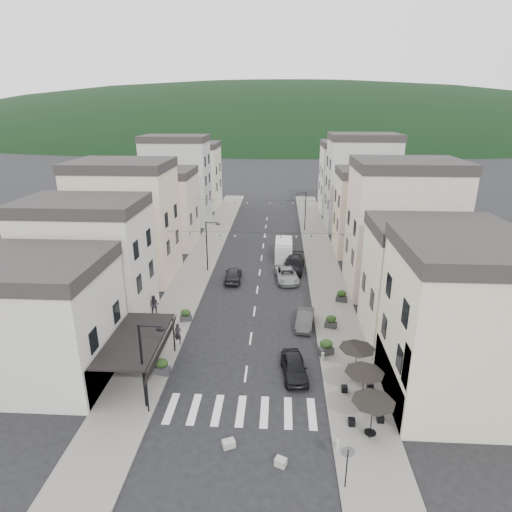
{
  "coord_description": "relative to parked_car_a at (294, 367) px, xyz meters",
  "views": [
    {
      "loc": [
        2.26,
        -20.26,
        18.35
      ],
      "look_at": [
        -0.18,
        21.8,
        3.5
      ],
      "focal_mm": 30.0,
      "sensor_mm": 36.0,
      "label": 1
    }
  ],
  "objects": [
    {
      "name": "traffic_sign",
      "position": [
        2.33,
        -9.5,
        1.21
      ],
      "size": [
        0.7,
        0.07,
        2.7
      ],
      "color": "black",
      "rests_on": "ground"
    },
    {
      "name": "concrete_block_c",
      "position": [
        -3.89,
        -7.03,
        -0.51
      ],
      "size": [
        0.84,
        0.74,
        0.4
      ],
      "primitive_type": "cube",
      "rotation": [
        0.0,
        0.0,
        0.42
      ],
      "color": "gray",
      "rests_on": "ground"
    },
    {
      "name": "sidewalk_left",
      "position": [
        -10.97,
        26.0,
        -0.65
      ],
      "size": [
        4.0,
        76.0,
        0.12
      ],
      "primitive_type": "cube",
      "color": "slate",
      "rests_on": "ground"
    },
    {
      "name": "cafe_terrace",
      "position": [
        4.23,
        -3.2,
        1.64
      ],
      "size": [
        2.5,
        8.1,
        2.53
      ],
      "color": "black",
      "rests_on": "ground"
    },
    {
      "name": "parked_car_c",
      "position": [
        -0.36,
        17.69,
        -0.02
      ],
      "size": [
        2.92,
        5.25,
        1.39
      ],
      "primitive_type": "imported",
      "rotation": [
        0.0,
        0.0,
        0.13
      ],
      "color": "gray",
      "rests_on": "ground"
    },
    {
      "name": "bistro_building",
      "position": [
        11.03,
        -2.0,
        4.29
      ],
      "size": [
        10.0,
        8.0,
        10.0
      ],
      "primitive_type": "cube",
      "color": "beige",
      "rests_on": "ground"
    },
    {
      "name": "streetlamp_left_far",
      "position": [
        -9.29,
        20.0,
        2.99
      ],
      "size": [
        1.7,
        0.56,
        6.0
      ],
      "color": "black",
      "rests_on": "ground"
    },
    {
      "name": "planter_lb",
      "position": [
        -9.47,
        7.58,
        -0.05
      ],
      "size": [
        1.14,
        0.89,
        1.12
      ],
      "rotation": [
        0.0,
        0.0,
        0.38
      ],
      "color": "#2E2E31",
      "rests_on": "sidewalk_left"
    },
    {
      "name": "hill_backdrop",
      "position": [
        -3.47,
        294.0,
        -0.71
      ],
      "size": [
        640.0,
        360.0,
        70.0
      ],
      "primitive_type": "ellipsoid",
      "color": "black",
      "rests_on": "ground"
    },
    {
      "name": "pedestrian_b",
      "position": [
        -12.63,
        8.75,
        0.32
      ],
      "size": [
        0.89,
        0.69,
        1.82
      ],
      "primitive_type": "imported",
      "rotation": [
        0.0,
        0.0,
        0.0
      ],
      "color": "black",
      "rests_on": "sidewalk_left"
    },
    {
      "name": "bunting_far",
      "position": [
        -3.47,
        32.0,
        4.94
      ],
      "size": [
        19.0,
        0.28,
        0.62
      ],
      "color": "black",
      "rests_on": "ground"
    },
    {
      "name": "concrete_block_b",
      "position": [
        -0.93,
        -8.21,
        -0.49
      ],
      "size": [
        0.73,
        0.66,
        0.45
      ],
      "primitive_type": "cube",
      "rotation": [
        0.0,
        0.0,
        -0.42
      ],
      "color": "gray",
      "rests_on": "ground"
    },
    {
      "name": "parked_car_a",
      "position": [
        0.0,
        0.0,
        0.0
      ],
      "size": [
        2.17,
        4.35,
        1.43
      ],
      "primitive_type": "imported",
      "rotation": [
        0.0,
        0.0,
        0.12
      ],
      "color": "black",
      "rests_on": "ground"
    },
    {
      "name": "planter_la",
      "position": [
        -9.47,
        -0.47,
        0.0
      ],
      "size": [
        1.2,
        0.82,
        1.22
      ],
      "rotation": [
        0.0,
        0.0,
        -0.21
      ],
      "color": "#323235",
      "rests_on": "sidewalk_left"
    },
    {
      "name": "sidewalk_right",
      "position": [
        4.03,
        26.0,
        -0.65
      ],
      "size": [
        4.0,
        76.0,
        0.12
      ],
      "primitive_type": "cube",
      "color": "slate",
      "rests_on": "ground"
    },
    {
      "name": "boutique_awning",
      "position": [
        -10.72,
        -1.0,
        2.4
      ],
      "size": [
        3.77,
        7.5,
        3.28
      ],
      "color": "black",
      "rests_on": "ground"
    },
    {
      "name": "bunting_near",
      "position": [
        -3.47,
        16.0,
        4.94
      ],
      "size": [
        19.0,
        0.28,
        0.62
      ],
      "color": "black",
      "rests_on": "ground"
    },
    {
      "name": "delivery_van",
      "position": [
        -0.68,
        25.17,
        0.53
      ],
      "size": [
        2.16,
        5.29,
        2.52
      ],
      "rotation": [
        0.0,
        0.0,
        -0.01
      ],
      "color": "#BDBDBF",
      "rests_on": "ground"
    },
    {
      "name": "streetlamp_left_near",
      "position": [
        -9.29,
        -4.0,
        2.99
      ],
      "size": [
        1.7,
        0.56,
        6.0
      ],
      "color": "black",
      "rests_on": "ground"
    },
    {
      "name": "buildings_row_right",
      "position": [
        11.03,
        30.59,
        5.61
      ],
      "size": [
        10.2,
        54.16,
        14.5
      ],
      "color": "beige",
      "rests_on": "ground"
    },
    {
      "name": "boutique_building",
      "position": [
        -18.97,
        -1.0,
        3.29
      ],
      "size": [
        12.0,
        8.0,
        8.0
      ],
      "primitive_type": "cube",
      "color": "#B7B1A8",
      "rests_on": "ground"
    },
    {
      "name": "planter_rc",
      "position": [
        4.97,
        12.44,
        -0.02
      ],
      "size": [
        1.18,
        0.86,
        1.18
      ],
      "rotation": [
        0.0,
        0.0,
        -0.29
      ],
      "color": "#29292B",
      "rests_on": "sidewalk_right"
    },
    {
      "name": "buildings_row_left",
      "position": [
        -17.97,
        31.75,
        5.41
      ],
      "size": [
        10.2,
        54.16,
        14.0
      ],
      "color": "#B7B1A8",
      "rests_on": "ground"
    },
    {
      "name": "ground",
      "position": [
        -3.47,
        -6.0,
        -0.71
      ],
      "size": [
        700.0,
        700.0,
        0.0
      ],
      "primitive_type": "plane",
      "color": "black",
      "rests_on": "ground"
    },
    {
      "name": "streetlamp_right_far",
      "position": [
        2.35,
        38.0,
        2.99
      ],
      "size": [
        1.7,
        0.56,
        6.0
      ],
      "color": "black",
      "rests_on": "ground"
    },
    {
      "name": "parked_car_b",
      "position": [
        1.13,
        7.4,
        -0.05
      ],
      "size": [
        1.92,
        4.16,
        1.32
      ],
      "primitive_type": "imported",
      "rotation": [
        0.0,
        0.0,
        -0.13
      ],
      "color": "#323234",
      "rests_on": "ground"
    },
    {
      "name": "bollards",
      "position": [
        -3.47,
        -0.5,
        -0.29
      ],
      "size": [
        11.66,
        10.26,
        0.6
      ],
      "color": "gray",
      "rests_on": "ground"
    },
    {
      "name": "parked_car_e",
      "position": [
        -6.27,
        17.29,
        0.03
      ],
      "size": [
        1.9,
        4.43,
        1.49
      ],
      "primitive_type": "imported",
      "rotation": [
        0.0,
        0.0,
        3.17
      ],
      "color": "black",
      "rests_on": "ground"
    },
    {
      "name": "planter_rb",
      "position": [
        3.37,
        7.09,
        -0.04
      ],
      "size": [
        1.15,
        0.88,
        1.14
      ],
      "rotation": [
        0.0,
        0.0,
        -0.36
      ],
      "color": "#2C2C2E",
      "rests_on": "sidewalk_right"
    },
    {
      "name": "planter_ra",
      "position": [
        2.53,
        2.79,
        0.03
      ],
      "size": [
        1.3,
        1.03,
        1.29
      ],
      "rotation": [
        0.0,
        0.0,
        0.4
      ],
      "color": "#313133",
      "rests_on": "sidewalk_right"
    },
    {
      "name": "parked_car_d",
      "position": [
        0.5,
        20.71,
        0.1
      ],
      "size": [
        2.9,
        5.82,
        1.62
      ],
      "primitive_type": "imported",
      "rotation": [
        0.0,
        0.0,
        -0.12
      ],
      "color": "black",
      "rests_on": "ground"
    },
    {
      "name": "pedestrian_a",
      "position": [
        -9.27,
        3.73,
        0.28
      ],
      "size": [
        0.72,
        0.56,
        1.75
      ],
      "primitive_type": "imported",
      "rotation": [
        0.0,
        0.0,
        -0.25
      ],
      "color": "black",
      "rests_on": "sidewalk_left"
    }
  ]
}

